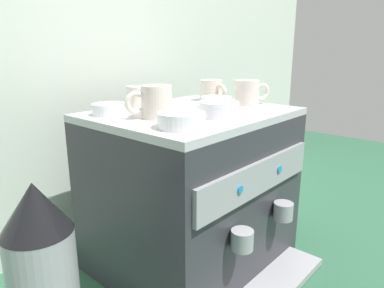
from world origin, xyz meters
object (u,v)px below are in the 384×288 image
object	(u,v)px
espresso_machine	(193,189)
ceramic_cup_2	(139,98)
ceramic_bowl_0	(216,102)
ceramic_cup_1	(248,92)
ceramic_bowl_1	(181,121)
ceramic_bowl_3	(110,109)
ceramic_bowl_2	(219,110)
ceramic_cup_3	(155,102)
ceramic_cup_0	(212,90)
milk_pitcher	(270,196)
coffee_grinder	(43,276)

from	to	relation	value
espresso_machine	ceramic_cup_2	world-z (taller)	ceramic_cup_2
ceramic_bowl_0	ceramic_cup_1	bearing A→B (deg)	-22.08
espresso_machine	ceramic_bowl_1	size ratio (longest dim) A/B	5.05
ceramic_cup_1	ceramic_cup_2	size ratio (longest dim) A/B	1.26
ceramic_cup_2	ceramic_bowl_3	world-z (taller)	ceramic_cup_2
ceramic_bowl_1	ceramic_bowl_2	distance (m)	0.16
ceramic_cup_1	ceramic_bowl_3	size ratio (longest dim) A/B	1.15
ceramic_cup_3	ceramic_bowl_2	size ratio (longest dim) A/B	1.13
ceramic_bowl_2	ceramic_cup_0	bearing A→B (deg)	41.87
ceramic_cup_1	ceramic_cup_3	bearing A→B (deg)	170.63
ceramic_cup_3	milk_pitcher	world-z (taller)	ceramic_cup_3
milk_pitcher	ceramic_bowl_1	bearing A→B (deg)	-170.73
ceramic_cup_0	ceramic_bowl_1	xyz separation A→B (m)	(-0.39, -0.22, -0.02)
ceramic_cup_1	ceramic_bowl_0	xyz separation A→B (m)	(-0.11, 0.04, -0.02)
ceramic_cup_0	ceramic_bowl_2	distance (m)	0.30
ceramic_cup_2	ceramic_bowl_1	bearing A→B (deg)	-111.55
espresso_machine	ceramic_cup_2	xyz separation A→B (m)	(-0.08, 0.15, 0.28)
ceramic_cup_0	ceramic_cup_3	distance (m)	0.35
ceramic_cup_2	milk_pitcher	world-z (taller)	ceramic_cup_2
ceramic_bowl_0	ceramic_bowl_2	size ratio (longest dim) A/B	0.88
ceramic_bowl_1	ceramic_cup_0	bearing A→B (deg)	29.24
ceramic_bowl_0	ceramic_bowl_1	size ratio (longest dim) A/B	0.84
ceramic_bowl_1	coffee_grinder	bearing A→B (deg)	160.72
milk_pitcher	ceramic_bowl_2	bearing A→B (deg)	-169.50
ceramic_cup_0	ceramic_cup_3	world-z (taller)	ceramic_cup_3
ceramic_cup_3	ceramic_bowl_2	bearing A→B (deg)	-43.87
ceramic_bowl_1	ceramic_bowl_3	distance (m)	0.26
milk_pitcher	ceramic_bowl_0	bearing A→B (deg)	177.56
ceramic_cup_2	ceramic_bowl_2	size ratio (longest dim) A/B	0.83
ceramic_cup_0	ceramic_bowl_0	size ratio (longest dim) A/B	1.23
espresso_machine	ceramic_bowl_2	distance (m)	0.29
coffee_grinder	milk_pitcher	world-z (taller)	coffee_grinder
ceramic_cup_3	coffee_grinder	xyz separation A→B (m)	(-0.35, -0.02, -0.32)
espresso_machine	ceramic_bowl_3	world-z (taller)	ceramic_bowl_3
ceramic_bowl_0	ceramic_bowl_1	world-z (taller)	ceramic_bowl_1
ceramic_cup_3	ceramic_bowl_1	world-z (taller)	ceramic_cup_3
espresso_machine	ceramic_bowl_3	xyz separation A→B (m)	(-0.19, 0.13, 0.26)
coffee_grinder	milk_pitcher	distance (m)	0.95
espresso_machine	ceramic_cup_0	world-z (taller)	ceramic_cup_0
ceramic_cup_2	ceramic_bowl_1	distance (m)	0.30
ceramic_bowl_2	milk_pitcher	bearing A→B (deg)	10.50
ceramic_cup_1	ceramic_bowl_2	size ratio (longest dim) A/B	1.05
ceramic_cup_3	milk_pitcher	distance (m)	0.74
ceramic_bowl_0	ceramic_bowl_3	size ratio (longest dim) A/B	0.97
ceramic_bowl_2	ceramic_bowl_3	bearing A→B (deg)	124.81
ceramic_cup_1	coffee_grinder	bearing A→B (deg)	177.23
ceramic_cup_2	ceramic_bowl_0	distance (m)	0.24
ceramic_cup_1	milk_pitcher	size ratio (longest dim) A/B	0.72
ceramic_cup_3	ceramic_cup_2	bearing A→B (deg)	65.12
ceramic_cup_3	ceramic_bowl_1	bearing A→B (deg)	-107.77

